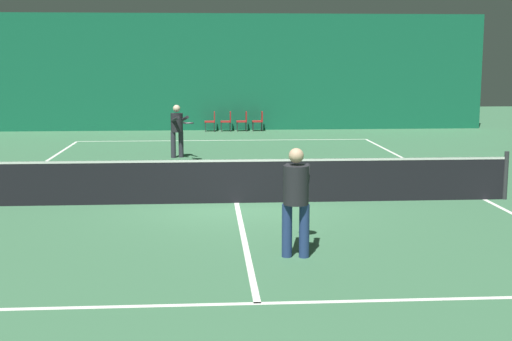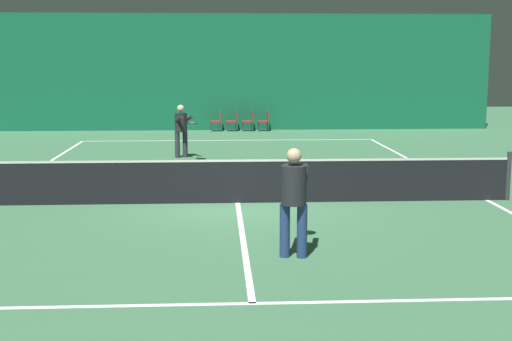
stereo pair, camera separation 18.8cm
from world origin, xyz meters
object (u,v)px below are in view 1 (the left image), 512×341
player_near (296,194)px  courtside_chair_0 (212,120)px  player_far (177,127)px  tennis_net (236,180)px  courtside_chair_1 (227,120)px  courtside_chair_2 (243,120)px  courtside_chair_3 (259,120)px

player_near → courtside_chair_0: 19.63m
player_far → courtside_chair_0: bearing=149.2°
tennis_net → player_near: player_near is taller
player_near → courtside_chair_1: bearing=11.2°
courtside_chair_2 → player_far: bearing=-17.0°
courtside_chair_2 → tennis_net: bearing=-3.5°
player_far → tennis_net: bearing=-10.9°
tennis_net → player_near: size_ratio=6.95×
tennis_net → courtside_chair_2: size_ratio=14.29×
tennis_net → player_far: (-1.54, 7.22, 0.45)m
tennis_net → courtside_chair_1: bearing=89.0°
courtside_chair_2 → courtside_chair_3: bearing=90.0°
tennis_net → courtside_chair_2: (0.94, 15.34, -0.03)m
tennis_net → courtside_chair_1: size_ratio=14.29×
courtside_chair_3 → player_near: bearing=-2.5°
courtside_chair_1 → courtside_chair_3: bearing=90.0°
player_far → courtside_chair_0: 8.21m
tennis_net → courtside_chair_0: (-0.42, 15.34, -0.03)m
player_near → player_far: 11.70m
player_far → courtside_chair_3: bearing=135.8°
tennis_net → player_far: bearing=102.1°
player_near → courtside_chair_3: player_near is taller
tennis_net → courtside_chair_2: 15.37m
courtside_chair_0 → courtside_chair_3: same height
player_far → courtside_chair_0: (1.12, 8.11, -0.48)m
courtside_chair_1 → courtside_chair_2: size_ratio=1.00×
courtside_chair_0 → courtside_chair_2: size_ratio=1.00×
tennis_net → courtside_chair_1: 15.34m
courtside_chair_2 → courtside_chair_0: bearing=-90.0°
player_near → courtside_chair_2: 19.60m
courtside_chair_1 → courtside_chair_0: bearing=-90.0°
player_far → courtside_chair_3: (3.16, 8.11, -0.48)m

